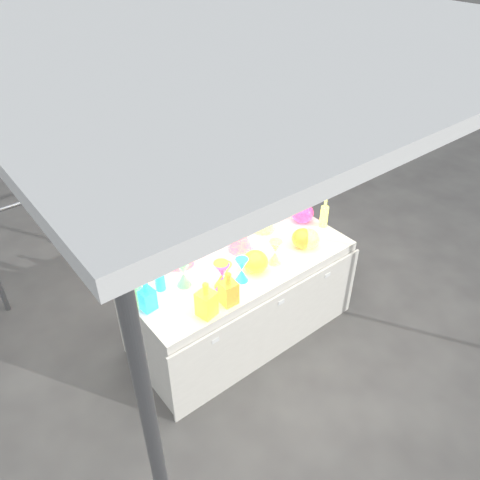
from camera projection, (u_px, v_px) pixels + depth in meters
ground at (240, 329)px, 4.05m from camera, size 80.00×80.00×0.00m
canopy_tent at (239, 36)px, 2.67m from camera, size 3.15×3.15×2.46m
display_table at (241, 297)px, 3.83m from camera, size 1.84×0.83×0.75m
cardboard_box_closed at (136, 208)px, 5.26m from camera, size 0.70×0.61×0.42m
cardboard_box_flat at (90, 201)px, 5.74m from camera, size 0.79×0.59×0.06m
bottle_0 at (124, 274)px, 3.23m from camera, size 0.11×0.11×0.33m
bottle_1 at (139, 255)px, 3.41m from camera, size 0.08×0.08×0.33m
bottle_2 at (132, 258)px, 3.35m from camera, size 0.10×0.10×0.37m
bottle_3 at (194, 238)px, 3.63m from camera, size 0.08×0.08×0.27m
bottle_4 at (131, 273)px, 3.27m from camera, size 0.09×0.09×0.29m
bottle_5 at (136, 285)px, 3.11m from camera, size 0.09×0.09×0.36m
bottle_6 at (137, 271)px, 3.25m from camera, size 0.09×0.09×0.34m
bottle_7 at (159, 272)px, 3.26m from camera, size 0.09×0.09×0.32m
decanter_0 at (206, 299)px, 3.07m from camera, size 0.14×0.14×0.28m
decanter_1 at (228, 288)px, 3.16m from camera, size 0.11×0.11×0.27m
decanter_2 at (147, 295)px, 3.12m from camera, size 0.11×0.11×0.25m
hourglass_0 at (221, 275)px, 3.31m from camera, size 0.14×0.14×0.22m
hourglass_1 at (223, 277)px, 3.30m from camera, size 0.13×0.13×0.22m
hourglass_2 at (275, 252)px, 3.54m from camera, size 0.12×0.12×0.20m
hourglass_3 at (183, 273)px, 3.33m from camera, size 0.14×0.14×0.21m
hourglass_4 at (225, 276)px, 3.31m from camera, size 0.13×0.13×0.21m
hourglass_5 at (242, 270)px, 3.37m from camera, size 0.10×0.10×0.20m
globe_0 at (255, 263)px, 3.48m from camera, size 0.23×0.23×0.15m
globe_1 at (308, 240)px, 3.73m from camera, size 0.19×0.19×0.14m
globe_2 at (303, 239)px, 3.72m from camera, size 0.22×0.22×0.14m
globe_3 at (302, 214)px, 4.02m from camera, size 0.22×0.22×0.15m
lampshade_0 at (178, 247)px, 3.52m from camera, size 0.25×0.25×0.29m
lampshade_1 at (241, 236)px, 3.67m from camera, size 0.26×0.26×0.25m
lampshade_3 at (263, 217)px, 3.90m from camera, size 0.23×0.23×0.23m
bottle_8 at (292, 194)px, 4.18m from camera, size 0.07×0.07×0.28m
bottle_9 at (292, 192)px, 4.17m from camera, size 0.09×0.09×0.32m
bottle_10 at (304, 201)px, 4.08m from camera, size 0.07×0.07×0.26m
bottle_11 at (325, 211)px, 3.92m from camera, size 0.08×0.08×0.30m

